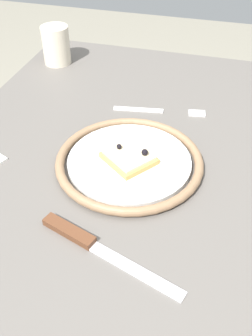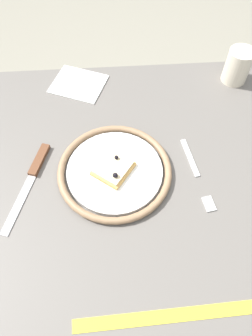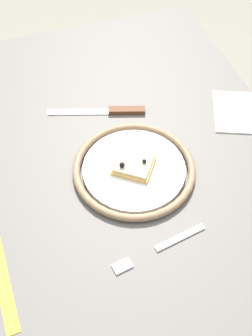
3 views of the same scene
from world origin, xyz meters
name	(u,v)px [view 2 (image 2 of 3)]	position (x,y,z in m)	size (l,w,h in m)	color
ground_plane	(112,262)	(0.00, 0.00, 0.00)	(6.00, 6.00, 0.00)	gray
dining_table	(103,192)	(0.00, 0.00, 0.66)	(1.08, 0.75, 0.76)	#5B5651
plate	(115,170)	(-0.03, 0.00, 0.77)	(0.27, 0.27, 0.02)	white
pizza_slice_near	(113,168)	(-0.03, 0.00, 0.78)	(0.11, 0.11, 0.03)	tan
knife	(34,171)	(0.16, -0.01, 0.76)	(0.09, 0.23, 0.01)	silver
fork	(197,174)	(-0.23, 0.02, 0.76)	(0.05, 0.20, 0.00)	silver
cup	(238,66)	(-0.39, -0.30, 0.81)	(0.07, 0.07, 0.10)	beige
measuring_tape	(169,316)	(-0.12, 0.32, 0.76)	(0.36, 0.02, 0.00)	yellow
napkin	(79,84)	(0.05, -0.31, 0.76)	(0.14, 0.12, 0.00)	white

